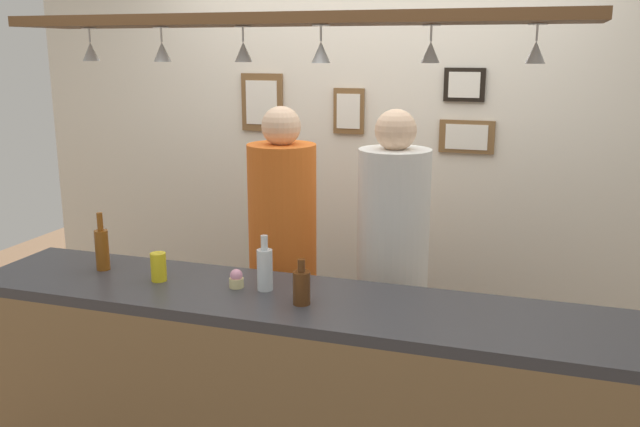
{
  "coord_description": "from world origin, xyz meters",
  "views": [
    {
      "loc": [
        0.93,
        -2.74,
        1.91
      ],
      "look_at": [
        0.0,
        0.1,
        1.19
      ],
      "focal_mm": 38.32,
      "sensor_mm": 36.0,
      "label": 1
    }
  ],
  "objects_px": {
    "person_middle_white_patterned_shirt": "(393,247)",
    "person_left_orange_shirt": "(283,237)",
    "bottle_beer_brown_stubby": "(302,287)",
    "picture_frame_lower_pair": "(467,137)",
    "picture_frame_caricature": "(262,102)",
    "bottle_beer_amber_tall": "(102,248)",
    "cupcake": "(236,279)",
    "bottle_soda_clear": "(265,268)",
    "picture_frame_upper_small": "(464,85)",
    "drink_can": "(159,267)",
    "picture_frame_crest": "(349,111)"
  },
  "relations": [
    {
      "from": "person_middle_white_patterned_shirt",
      "to": "picture_frame_lower_pair",
      "type": "bearing_deg",
      "value": 71.37
    },
    {
      "from": "bottle_beer_brown_stubby",
      "to": "person_left_orange_shirt",
      "type": "bearing_deg",
      "value": 116.27
    },
    {
      "from": "person_left_orange_shirt",
      "to": "bottle_beer_brown_stubby",
      "type": "bearing_deg",
      "value": -63.73
    },
    {
      "from": "person_middle_white_patterned_shirt",
      "to": "picture_frame_caricature",
      "type": "distance_m",
      "value": 1.35
    },
    {
      "from": "person_middle_white_patterned_shirt",
      "to": "bottle_beer_amber_tall",
      "type": "distance_m",
      "value": 1.33
    },
    {
      "from": "picture_frame_crest",
      "to": "picture_frame_upper_small",
      "type": "bearing_deg",
      "value": 0.0
    },
    {
      "from": "bottle_soda_clear",
      "to": "picture_frame_lower_pair",
      "type": "height_order",
      "value": "picture_frame_lower_pair"
    },
    {
      "from": "picture_frame_crest",
      "to": "person_middle_white_patterned_shirt",
      "type": "bearing_deg",
      "value": -59.32
    },
    {
      "from": "bottle_beer_amber_tall",
      "to": "picture_frame_upper_small",
      "type": "height_order",
      "value": "picture_frame_upper_small"
    },
    {
      "from": "picture_frame_lower_pair",
      "to": "cupcake",
      "type": "bearing_deg",
      "value": -118.85
    },
    {
      "from": "person_left_orange_shirt",
      "to": "bottle_beer_brown_stubby",
      "type": "relative_size",
      "value": 9.13
    },
    {
      "from": "person_middle_white_patterned_shirt",
      "to": "bottle_beer_brown_stubby",
      "type": "xyz_separation_m",
      "value": [
        -0.19,
        -0.75,
        0.03
      ]
    },
    {
      "from": "picture_frame_lower_pair",
      "to": "picture_frame_upper_small",
      "type": "bearing_deg",
      "value": 180.0
    },
    {
      "from": "bottle_beer_amber_tall",
      "to": "cupcake",
      "type": "bearing_deg",
      "value": -2.42
    },
    {
      "from": "picture_frame_crest",
      "to": "bottle_soda_clear",
      "type": "bearing_deg",
      "value": -88.37
    },
    {
      "from": "person_left_orange_shirt",
      "to": "drink_can",
      "type": "height_order",
      "value": "person_left_orange_shirt"
    },
    {
      "from": "person_middle_white_patterned_shirt",
      "to": "person_left_orange_shirt",
      "type": "bearing_deg",
      "value": 180.0
    },
    {
      "from": "picture_frame_upper_small",
      "to": "drink_can",
      "type": "bearing_deg",
      "value": -127.62
    },
    {
      "from": "drink_can",
      "to": "picture_frame_crest",
      "type": "distance_m",
      "value": 1.56
    },
    {
      "from": "person_left_orange_shirt",
      "to": "picture_frame_caricature",
      "type": "height_order",
      "value": "picture_frame_caricature"
    },
    {
      "from": "person_middle_white_patterned_shirt",
      "to": "bottle_soda_clear",
      "type": "bearing_deg",
      "value": -121.31
    },
    {
      "from": "person_left_orange_shirt",
      "to": "person_middle_white_patterned_shirt",
      "type": "relative_size",
      "value": 1.0
    },
    {
      "from": "bottle_beer_amber_tall",
      "to": "picture_frame_upper_small",
      "type": "relative_size",
      "value": 1.18
    },
    {
      "from": "bottle_beer_amber_tall",
      "to": "picture_frame_caricature",
      "type": "relative_size",
      "value": 0.76
    },
    {
      "from": "bottle_beer_amber_tall",
      "to": "picture_frame_upper_small",
      "type": "xyz_separation_m",
      "value": [
        1.39,
        1.35,
        0.67
      ]
    },
    {
      "from": "cupcake",
      "to": "picture_frame_crest",
      "type": "xyz_separation_m",
      "value": [
        0.08,
        1.37,
        0.57
      ]
    },
    {
      "from": "bottle_beer_brown_stubby",
      "to": "picture_frame_lower_pair",
      "type": "relative_size",
      "value": 0.6
    },
    {
      "from": "picture_frame_upper_small",
      "to": "picture_frame_caricature",
      "type": "bearing_deg",
      "value": 180.0
    },
    {
      "from": "drink_can",
      "to": "picture_frame_lower_pair",
      "type": "xyz_separation_m",
      "value": [
        1.11,
        1.4,
        0.43
      ]
    },
    {
      "from": "bottle_beer_brown_stubby",
      "to": "picture_frame_lower_pair",
      "type": "height_order",
      "value": "picture_frame_lower_pair"
    },
    {
      "from": "person_left_orange_shirt",
      "to": "cupcake",
      "type": "relative_size",
      "value": 21.07
    },
    {
      "from": "picture_frame_upper_small",
      "to": "bottle_beer_amber_tall",
      "type": "bearing_deg",
      "value": -136.01
    },
    {
      "from": "bottle_beer_amber_tall",
      "to": "picture_frame_lower_pair",
      "type": "height_order",
      "value": "picture_frame_lower_pair"
    },
    {
      "from": "picture_frame_lower_pair",
      "to": "bottle_beer_brown_stubby",
      "type": "bearing_deg",
      "value": -106.63
    },
    {
      "from": "bottle_soda_clear",
      "to": "bottle_beer_amber_tall",
      "type": "xyz_separation_m",
      "value": [
        -0.79,
        0.02,
        0.01
      ]
    },
    {
      "from": "bottle_beer_brown_stubby",
      "to": "cupcake",
      "type": "relative_size",
      "value": 2.31
    },
    {
      "from": "person_left_orange_shirt",
      "to": "bottle_beer_amber_tall",
      "type": "height_order",
      "value": "person_left_orange_shirt"
    },
    {
      "from": "picture_frame_upper_small",
      "to": "picture_frame_crest",
      "type": "bearing_deg",
      "value": 180.0
    },
    {
      "from": "bottle_beer_brown_stubby",
      "to": "drink_can",
      "type": "height_order",
      "value": "bottle_beer_brown_stubby"
    },
    {
      "from": "cupcake",
      "to": "picture_frame_caricature",
      "type": "xyz_separation_m",
      "value": [
        -0.45,
        1.37,
        0.61
      ]
    },
    {
      "from": "bottle_beer_amber_tall",
      "to": "drink_can",
      "type": "distance_m",
      "value": 0.32
    },
    {
      "from": "picture_frame_crest",
      "to": "person_left_orange_shirt",
      "type": "bearing_deg",
      "value": -100.48
    },
    {
      "from": "drink_can",
      "to": "cupcake",
      "type": "bearing_deg",
      "value": 4.25
    },
    {
      "from": "person_left_orange_shirt",
      "to": "picture_frame_lower_pair",
      "type": "relative_size",
      "value": 5.48
    },
    {
      "from": "picture_frame_lower_pair",
      "to": "picture_frame_crest",
      "type": "bearing_deg",
      "value": 180.0
    },
    {
      "from": "person_middle_white_patterned_shirt",
      "to": "bottle_beer_brown_stubby",
      "type": "relative_size",
      "value": 9.14
    },
    {
      "from": "picture_frame_lower_pair",
      "to": "picture_frame_caricature",
      "type": "xyz_separation_m",
      "value": [
        -1.21,
        0.0,
        0.16
      ]
    },
    {
      "from": "person_left_orange_shirt",
      "to": "person_middle_white_patterned_shirt",
      "type": "distance_m",
      "value": 0.56
    },
    {
      "from": "bottle_soda_clear",
      "to": "bottle_beer_amber_tall",
      "type": "height_order",
      "value": "bottle_beer_amber_tall"
    },
    {
      "from": "picture_frame_lower_pair",
      "to": "picture_frame_upper_small",
      "type": "xyz_separation_m",
      "value": [
        -0.03,
        0.0,
        0.28
      ]
    }
  ]
}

